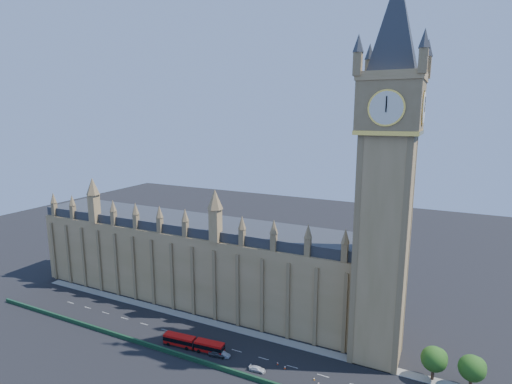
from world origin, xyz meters
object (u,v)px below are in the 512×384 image
at_px(car_grey, 217,354).
at_px(car_white, 257,369).
at_px(car_silver, 223,354).
at_px(red_bus, 193,343).

xyz_separation_m(car_grey, car_white, (12.21, -1.01, -0.18)).
distance_m(car_grey, car_silver, 1.51).
height_order(car_grey, car_silver, car_grey).
relative_size(car_grey, car_silver, 1.16).
xyz_separation_m(red_bus, car_white, (19.80, -1.16, -0.98)).
height_order(red_bus, car_grey, red_bus).
relative_size(red_bus, car_silver, 4.48).
distance_m(car_silver, car_white, 10.93).
relative_size(red_bus, car_white, 4.28).
relative_size(car_silver, car_white, 0.96).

